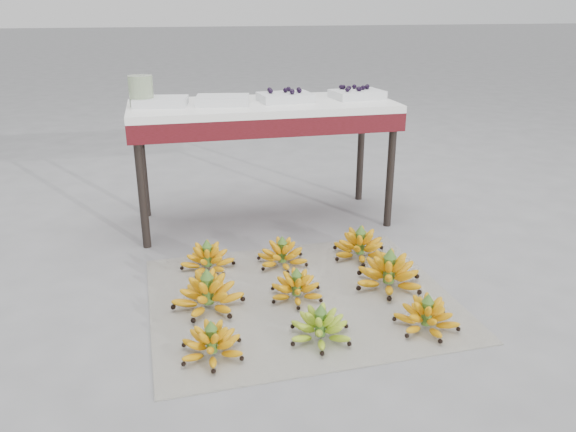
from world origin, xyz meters
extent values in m
plane|color=slate|center=(0.00, 0.00, 0.00)|extent=(60.00, 60.00, 0.00)
cube|color=silver|center=(-0.03, -0.03, 0.00)|extent=(1.28, 1.08, 0.01)
ellipsoid|color=#EBAC04|center=(-0.44, -0.37, 0.04)|extent=(0.29, 0.29, 0.07)
ellipsoid|color=#EBAC04|center=(-0.44, -0.37, 0.07)|extent=(0.20, 0.20, 0.05)
ellipsoid|color=#EBAC04|center=(-0.44, -0.37, 0.10)|extent=(0.13, 0.13, 0.04)
cylinder|color=#3F6923|center=(-0.44, -0.37, 0.07)|extent=(0.04, 0.04, 0.10)
cone|color=#3F6923|center=(-0.44, -0.37, 0.13)|extent=(0.05, 0.05, 0.03)
ellipsoid|color=#82B01D|center=(-0.04, -0.35, 0.04)|extent=(0.25, 0.25, 0.07)
ellipsoid|color=#82B01D|center=(-0.04, -0.35, 0.07)|extent=(0.17, 0.17, 0.05)
ellipsoid|color=#82B01D|center=(-0.04, -0.35, 0.10)|extent=(0.11, 0.11, 0.04)
cylinder|color=#3F6923|center=(-0.04, -0.35, 0.07)|extent=(0.04, 0.04, 0.10)
cone|color=#3F6923|center=(-0.04, -0.35, 0.13)|extent=(0.05, 0.05, 0.04)
ellipsoid|color=#EBAC04|center=(0.38, -0.37, 0.04)|extent=(0.25, 0.25, 0.07)
ellipsoid|color=#EBAC04|center=(0.38, -0.37, 0.07)|extent=(0.17, 0.17, 0.05)
ellipsoid|color=#EBAC04|center=(0.38, -0.37, 0.10)|extent=(0.11, 0.11, 0.05)
cylinder|color=#3F6923|center=(0.38, -0.37, 0.07)|extent=(0.04, 0.04, 0.10)
cone|color=#3F6923|center=(0.38, -0.37, 0.14)|extent=(0.05, 0.05, 0.04)
ellipsoid|color=#EBAC04|center=(-0.42, -0.03, 0.05)|extent=(0.35, 0.35, 0.09)
ellipsoid|color=#EBAC04|center=(-0.42, -0.03, 0.09)|extent=(0.25, 0.25, 0.06)
ellipsoid|color=#EBAC04|center=(-0.42, -0.03, 0.12)|extent=(0.16, 0.16, 0.05)
cylinder|color=#3F6923|center=(-0.42, -0.03, 0.09)|extent=(0.05, 0.05, 0.12)
cone|color=#3F6923|center=(-0.42, -0.03, 0.16)|extent=(0.06, 0.06, 0.04)
ellipsoid|color=#EBAC04|center=(-0.05, -0.03, 0.04)|extent=(0.29, 0.29, 0.07)
ellipsoid|color=#EBAC04|center=(-0.05, -0.03, 0.07)|extent=(0.21, 0.21, 0.05)
ellipsoid|color=#EBAC04|center=(-0.05, -0.03, 0.10)|extent=(0.13, 0.13, 0.04)
cylinder|color=#3F6923|center=(-0.05, -0.03, 0.07)|extent=(0.04, 0.04, 0.09)
cone|color=#3F6923|center=(-0.05, -0.03, 0.13)|extent=(0.04, 0.04, 0.03)
ellipsoid|color=#EBAC04|center=(0.37, -0.02, 0.05)|extent=(0.38, 0.38, 0.09)
ellipsoid|color=#EBAC04|center=(0.37, -0.02, 0.09)|extent=(0.26, 0.26, 0.07)
ellipsoid|color=#EBAC04|center=(0.37, -0.02, 0.13)|extent=(0.17, 0.17, 0.06)
cylinder|color=#3F6923|center=(0.37, -0.02, 0.09)|extent=(0.05, 0.05, 0.12)
cone|color=#3F6923|center=(0.37, -0.02, 0.17)|extent=(0.06, 0.06, 0.04)
ellipsoid|color=#EBAC04|center=(-0.38, 0.33, 0.04)|extent=(0.27, 0.27, 0.07)
ellipsoid|color=#EBAC04|center=(-0.38, 0.33, 0.07)|extent=(0.19, 0.19, 0.05)
ellipsoid|color=#EBAC04|center=(-0.38, 0.33, 0.10)|extent=(0.12, 0.12, 0.05)
cylinder|color=#3F6923|center=(-0.38, 0.33, 0.07)|extent=(0.04, 0.04, 0.10)
cone|color=#3F6923|center=(-0.38, 0.33, 0.14)|extent=(0.05, 0.05, 0.04)
ellipsoid|color=#EBAC04|center=(-0.04, 0.30, 0.04)|extent=(0.32, 0.32, 0.07)
ellipsoid|color=#EBAC04|center=(-0.04, 0.30, 0.07)|extent=(0.23, 0.23, 0.05)
ellipsoid|color=#EBAC04|center=(-0.04, 0.30, 0.10)|extent=(0.15, 0.15, 0.05)
cylinder|color=#3F6923|center=(-0.04, 0.30, 0.07)|extent=(0.04, 0.04, 0.10)
cone|color=#3F6923|center=(-0.04, 0.30, 0.14)|extent=(0.05, 0.05, 0.04)
ellipsoid|color=#EBAC04|center=(0.35, 0.30, 0.05)|extent=(0.32, 0.32, 0.08)
ellipsoid|color=#EBAC04|center=(0.35, 0.30, 0.08)|extent=(0.23, 0.23, 0.06)
ellipsoid|color=#EBAC04|center=(0.35, 0.30, 0.12)|extent=(0.15, 0.15, 0.05)
cylinder|color=#3F6923|center=(0.35, 0.30, 0.08)|extent=(0.04, 0.04, 0.11)
cone|color=#3F6923|center=(0.35, 0.30, 0.15)|extent=(0.05, 0.05, 0.04)
cylinder|color=black|center=(-0.66, 0.67, 0.32)|extent=(0.04, 0.04, 0.64)
cylinder|color=black|center=(0.65, 0.67, 0.32)|extent=(0.04, 0.04, 0.64)
cylinder|color=black|center=(-0.66, 1.14, 0.32)|extent=(0.04, 0.04, 0.64)
cylinder|color=black|center=(0.65, 1.14, 0.32)|extent=(0.04, 0.04, 0.64)
cube|color=maroon|center=(-0.01, 0.91, 0.59)|extent=(1.41, 0.56, 0.09)
cube|color=white|center=(-0.01, 0.91, 0.66)|extent=(1.41, 0.56, 0.04)
cube|color=silver|center=(-0.54, 0.92, 0.70)|extent=(0.29, 0.23, 0.04)
cube|color=silver|center=(-0.22, 0.89, 0.70)|extent=(0.30, 0.24, 0.04)
cube|color=silver|center=(0.12, 0.91, 0.70)|extent=(0.29, 0.22, 0.04)
sphere|color=black|center=(0.20, 0.93, 0.73)|extent=(0.03, 0.03, 0.03)
sphere|color=black|center=(0.19, 0.89, 0.73)|extent=(0.03, 0.03, 0.03)
sphere|color=black|center=(0.15, 0.88, 0.73)|extent=(0.03, 0.03, 0.03)
sphere|color=black|center=(0.04, 0.91, 0.73)|extent=(0.03, 0.03, 0.03)
sphere|color=black|center=(0.15, 0.96, 0.73)|extent=(0.03, 0.03, 0.03)
sphere|color=black|center=(0.14, 0.85, 0.73)|extent=(0.03, 0.03, 0.03)
sphere|color=black|center=(0.04, 0.96, 0.73)|extent=(0.03, 0.03, 0.03)
sphere|color=black|center=(0.12, 0.93, 0.73)|extent=(0.03, 0.03, 0.03)
cube|color=silver|center=(0.53, 0.92, 0.70)|extent=(0.30, 0.23, 0.04)
sphere|color=black|center=(0.60, 0.94, 0.73)|extent=(0.03, 0.03, 0.03)
sphere|color=black|center=(0.46, 0.87, 0.73)|extent=(0.03, 0.03, 0.03)
sphere|color=black|center=(0.61, 0.96, 0.73)|extent=(0.03, 0.03, 0.03)
sphere|color=black|center=(0.49, 0.93, 0.73)|extent=(0.03, 0.03, 0.03)
sphere|color=black|center=(0.53, 0.88, 0.73)|extent=(0.03, 0.03, 0.03)
sphere|color=black|center=(0.53, 0.97, 0.73)|extent=(0.03, 0.03, 0.03)
sphere|color=black|center=(0.46, 0.98, 0.73)|extent=(0.03, 0.03, 0.03)
sphere|color=black|center=(0.53, 0.88, 0.73)|extent=(0.03, 0.03, 0.03)
sphere|color=black|center=(0.47, 0.97, 0.73)|extent=(0.03, 0.03, 0.03)
sphere|color=black|center=(0.57, 0.92, 0.73)|extent=(0.03, 0.03, 0.03)
cylinder|color=beige|center=(-0.63, 0.92, 0.75)|extent=(0.14, 0.14, 0.16)
camera|label=1|loc=(-0.56, -2.06, 1.17)|focal=35.00mm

